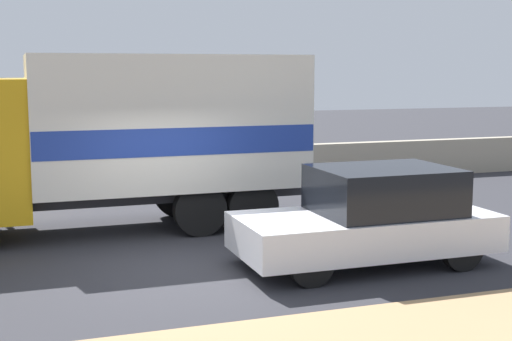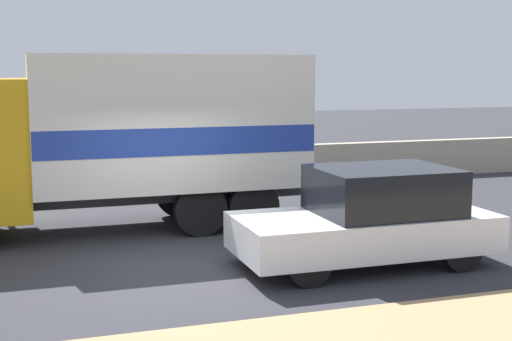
% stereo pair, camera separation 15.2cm
% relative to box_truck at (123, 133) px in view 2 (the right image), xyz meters
% --- Properties ---
extents(ground_plane, '(80.00, 80.00, 0.00)m').
position_rel_box_truck_xyz_m(ground_plane, '(0.48, -3.13, -1.93)').
color(ground_plane, '#2D2D33').
extents(stone_wall_backdrop, '(60.00, 0.35, 1.07)m').
position_rel_box_truck_xyz_m(stone_wall_backdrop, '(0.48, 4.53, -1.40)').
color(stone_wall_backdrop, '#A39984').
rests_on(stone_wall_backdrop, ground_plane).
extents(box_truck, '(7.58, 2.40, 3.45)m').
position_rel_box_truck_xyz_m(box_truck, '(0.00, 0.00, 0.00)').
color(box_truck, gold).
rests_on(box_truck, ground_plane).
extents(car_hatchback, '(4.21, 1.89, 1.59)m').
position_rel_box_truck_xyz_m(car_hatchback, '(3.45, -3.83, -1.15)').
color(car_hatchback, silver).
rests_on(car_hatchback, ground_plane).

